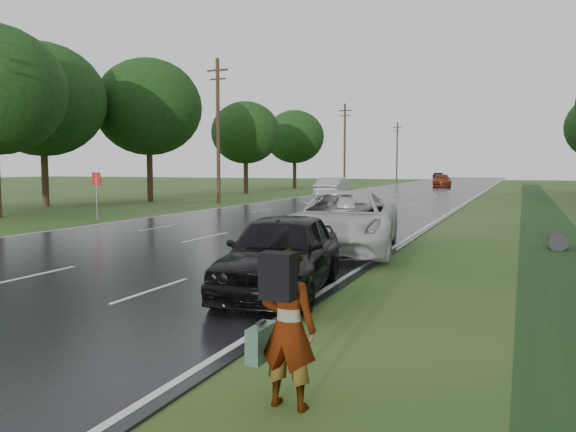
# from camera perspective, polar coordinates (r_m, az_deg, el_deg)

# --- Properties ---
(ground) EXTENTS (220.00, 220.00, 0.00)m
(ground) POSITION_cam_1_polar(r_m,az_deg,el_deg) (14.24, -25.13, -5.83)
(ground) COLOR #274619
(ground) RESTS_ON ground
(road) EXTENTS (14.00, 180.00, 0.04)m
(road) POSITION_cam_1_polar(r_m,az_deg,el_deg) (55.40, 11.83, 2.27)
(road) COLOR black
(road) RESTS_ON ground
(edge_stripe_east) EXTENTS (0.12, 180.00, 0.01)m
(edge_stripe_east) POSITION_cam_1_polar(r_m,az_deg,el_deg) (54.53, 18.82, 2.09)
(edge_stripe_east) COLOR silver
(edge_stripe_east) RESTS_ON road
(edge_stripe_west) EXTENTS (0.12, 180.00, 0.01)m
(edge_stripe_west) POSITION_cam_1_polar(r_m,az_deg,el_deg) (57.06, 5.16, 2.45)
(edge_stripe_west) COLOR silver
(edge_stripe_west) RESTS_ON road
(center_line) EXTENTS (0.12, 180.00, 0.01)m
(center_line) POSITION_cam_1_polar(r_m,az_deg,el_deg) (55.40, 11.83, 2.29)
(center_line) COLOR silver
(center_line) RESTS_ON road
(drainage_ditch) EXTENTS (2.20, 120.00, 0.56)m
(drainage_ditch) POSITION_cam_1_polar(r_m,az_deg,el_deg) (28.19, 24.77, -0.60)
(drainage_ditch) COLOR #1B3213
(drainage_ditch) RESTS_ON ground
(road_sign) EXTENTS (0.50, 0.06, 2.30)m
(road_sign) POSITION_cam_1_polar(r_m,az_deg,el_deg) (28.55, -18.88, 2.89)
(road_sign) COLOR slate
(road_sign) RESTS_ON ground
(utility_pole_mid) EXTENTS (1.60, 0.26, 10.00)m
(utility_pole_mid) POSITION_cam_1_polar(r_m,az_deg,el_deg) (39.65, -7.12, 8.77)
(utility_pole_mid) COLOR #352415
(utility_pole_mid) RESTS_ON ground
(utility_pole_far) EXTENTS (1.60, 0.26, 10.00)m
(utility_pole_far) POSITION_cam_1_polar(r_m,az_deg,el_deg) (67.33, 5.78, 7.22)
(utility_pole_far) COLOR #352415
(utility_pole_far) RESTS_ON ground
(utility_pole_distant) EXTENTS (1.60, 0.26, 10.00)m
(utility_pole_distant) POSITION_cam_1_polar(r_m,az_deg,el_deg) (96.41, 11.02, 6.48)
(utility_pole_distant) COLOR #352415
(utility_pole_distant) RESTS_ON ground
(tree_west_c) EXTENTS (7.80, 7.80, 10.43)m
(tree_west_c) POSITION_cam_1_polar(r_m,az_deg,el_deg) (42.96, -13.99, 10.67)
(tree_west_c) COLOR #352415
(tree_west_c) RESTS_ON ground
(tree_west_d) EXTENTS (6.60, 6.60, 8.80)m
(tree_west_d) POSITION_cam_1_polar(r_m,az_deg,el_deg) (54.36, -4.33, 8.43)
(tree_west_d) COLOR #352415
(tree_west_d) RESTS_ON ground
(tree_west_e) EXTENTS (8.00, 8.00, 10.44)m
(tree_west_e) POSITION_cam_1_polar(r_m,az_deg,el_deg) (39.68, -23.71, 10.76)
(tree_west_e) COLOR #352415
(tree_west_e) RESTS_ON ground
(tree_west_f) EXTENTS (7.00, 7.00, 9.29)m
(tree_west_f) POSITION_cam_1_polar(r_m,az_deg,el_deg) (67.36, 0.68, 8.04)
(tree_west_f) COLOR #352415
(tree_west_f) RESTS_ON ground
(pedestrian) EXTENTS (0.77, 0.71, 1.72)m
(pedestrian) POSITION_cam_1_polar(r_m,az_deg,el_deg) (6.03, -0.22, -11.11)
(pedestrian) COLOR #A5998C
(pedestrian) RESTS_ON ground
(white_pickup) EXTENTS (4.05, 6.90, 1.80)m
(white_pickup) POSITION_cam_1_polar(r_m,az_deg,el_deg) (16.97, 5.69, -0.50)
(white_pickup) COLOR silver
(white_pickup) RESTS_ON road
(dark_sedan) EXTENTS (2.62, 4.97, 1.61)m
(dark_sedan) POSITION_cam_1_polar(r_m,az_deg,el_deg) (11.30, -0.70, -3.73)
(dark_sedan) COLOR black
(dark_sedan) RESTS_ON road
(silver_sedan) EXTENTS (2.12, 5.35, 1.73)m
(silver_sedan) POSITION_cam_1_polar(r_m,az_deg,el_deg) (43.31, 4.70, 2.79)
(silver_sedan) COLOR #999CA2
(silver_sedan) RESTS_ON road
(far_car_red) EXTENTS (3.05, 5.79, 1.60)m
(far_car_red) POSITION_cam_1_polar(r_m,az_deg,el_deg) (73.42, 15.34, 3.48)
(far_car_red) COLOR maroon
(far_car_red) RESTS_ON road
(far_car_dark) EXTENTS (1.65, 4.51, 1.48)m
(far_car_dark) POSITION_cam_1_polar(r_m,az_deg,el_deg) (106.56, 15.09, 3.87)
(far_car_dark) COLOR black
(far_car_dark) RESTS_ON road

